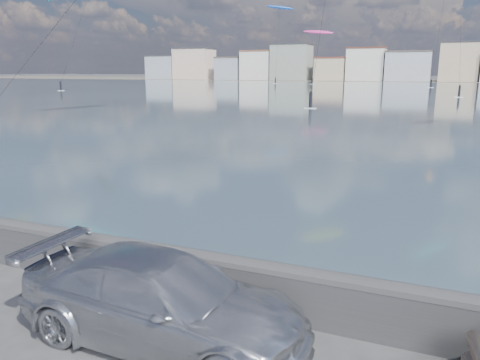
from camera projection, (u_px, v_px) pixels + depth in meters
bay_water at (410, 93)px, 89.25m from camera, size 500.00×177.00×0.00m
far_shore_strip at (425, 81)px, 186.78m from camera, size 500.00×60.00×0.00m
seawall at (169, 269)px, 9.30m from camera, size 400.00×0.36×1.08m
far_buildings at (429, 65)px, 172.31m from camera, size 240.79×13.26×14.60m
car_silver at (162, 300)px, 7.72m from camera, size 5.11×2.19×1.47m
kitesurfer_5 at (318, 33)px, 149.11m from camera, size 10.26×14.03×17.19m
kitesurfer_12 at (280, 9)px, 154.75m from camera, size 9.70×16.24×25.32m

